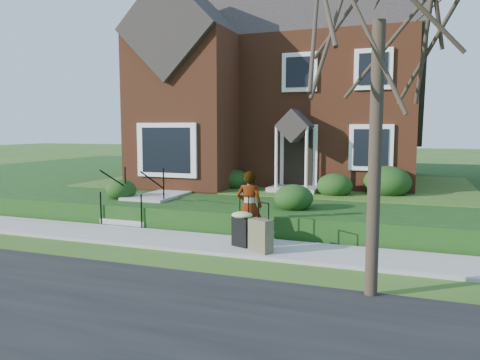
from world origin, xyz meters
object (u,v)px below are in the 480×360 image
at_px(suitcase_olive, 261,236).
at_px(woman, 249,206).
at_px(front_steps, 141,206).
at_px(suitcase_black, 242,227).

bearing_deg(suitcase_olive, woman, 147.97).
xyz_separation_m(woman, suitcase_olive, (0.55, -0.83, -0.47)).
relative_size(woman, suitcase_olive, 1.55).
height_order(front_steps, woman, woman).
bearing_deg(woman, front_steps, -30.17).
height_order(suitcase_black, suitcase_olive, suitcase_black).
height_order(front_steps, suitcase_black, front_steps).
height_order(woman, suitcase_olive, woman).
bearing_deg(woman, suitcase_olive, 113.98).
bearing_deg(front_steps, suitcase_black, -26.78).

